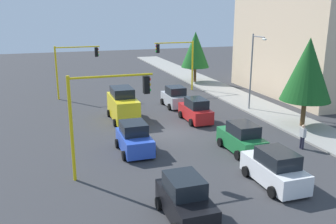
% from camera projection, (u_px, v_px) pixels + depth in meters
% --- Properties ---
extents(ground_plane, '(120.00, 120.00, 0.00)m').
position_uv_depth(ground_plane, '(169.00, 133.00, 28.14)').
color(ground_plane, '#353538').
extents(sidewalk_kerb, '(80.00, 4.00, 0.15)m').
position_uv_depth(sidewalk_kerb, '(255.00, 105.00, 35.89)').
color(sidewalk_kerb, gray).
rests_on(sidewalk_kerb, ground).
extents(lane_arrow_near, '(2.40, 1.10, 1.10)m').
position_uv_depth(lane_arrow_near, '(188.00, 217.00, 16.70)').
color(lane_arrow_near, silver).
rests_on(lane_arrow_near, ground).
extents(apartment_block, '(16.60, 9.30, 12.00)m').
position_uv_depth(apartment_block, '(307.00, 39.00, 39.88)').
color(apartment_block, beige).
rests_on(apartment_block, ground).
extents(traffic_signal_far_left, '(0.36, 4.59, 5.65)m').
position_uv_depth(traffic_signal_far_left, '(178.00, 56.00, 41.60)').
color(traffic_signal_far_left, yellow).
rests_on(traffic_signal_far_left, ground).
extents(traffic_signal_near_right, '(0.36, 4.59, 5.81)m').
position_uv_depth(traffic_signal_near_right, '(104.00, 105.00, 19.82)').
color(traffic_signal_near_right, yellow).
rests_on(traffic_signal_near_right, ground).
extents(traffic_signal_far_right, '(0.36, 4.59, 5.50)m').
position_uv_depth(traffic_signal_far_right, '(74.00, 61.00, 38.18)').
color(traffic_signal_far_right, yellow).
rests_on(traffic_signal_far_right, ground).
extents(street_lamp_curbside, '(2.15, 0.28, 7.00)m').
position_uv_depth(street_lamp_curbside, '(254.00, 64.00, 33.08)').
color(street_lamp_curbside, slate).
rests_on(street_lamp_curbside, ground).
extents(tree_roadside_far, '(3.54, 3.54, 6.44)m').
position_uv_depth(tree_roadside_far, '(195.00, 50.00, 46.36)').
color(tree_roadside_far, brown).
rests_on(tree_roadside_far, ground).
extents(tree_roadside_near, '(3.88, 3.88, 7.07)m').
position_uv_depth(tree_roadside_near, '(308.00, 70.00, 28.27)').
color(tree_roadside_near, brown).
rests_on(tree_roadside_near, ground).
extents(delivery_van_yellow, '(4.80, 2.22, 2.77)m').
position_uv_depth(delivery_van_yellow, '(123.00, 105.00, 31.12)').
color(delivery_van_yellow, yellow).
rests_on(delivery_van_yellow, ground).
extents(car_blue, '(3.71, 2.11, 1.98)m').
position_uv_depth(car_blue, '(134.00, 139.00, 24.22)').
color(car_blue, blue).
rests_on(car_blue, ground).
extents(car_green, '(3.95, 2.00, 1.98)m').
position_uv_depth(car_green, '(242.00, 139.00, 24.25)').
color(car_green, '#1E7238').
rests_on(car_green, ground).
extents(car_silver, '(3.61, 2.08, 1.98)m').
position_uv_depth(car_silver, '(175.00, 97.00, 35.60)').
color(car_silver, '#B2B5BA').
rests_on(car_silver, ground).
extents(car_black, '(3.73, 2.02, 1.98)m').
position_uv_depth(car_black, '(185.00, 200.00, 16.42)').
color(car_black, black).
rests_on(car_black, ground).
extents(car_red, '(3.96, 1.94, 1.98)m').
position_uv_depth(car_red, '(196.00, 111.00, 30.91)').
color(car_red, red).
rests_on(car_red, ground).
extents(car_white, '(4.16, 2.08, 1.98)m').
position_uv_depth(car_white, '(275.00, 169.00, 19.64)').
color(car_white, white).
rests_on(car_white, ground).
extents(pedestrian_crossing, '(0.40, 0.24, 1.70)m').
position_uv_depth(pedestrian_crossing, '(303.00, 136.00, 24.71)').
color(pedestrian_crossing, '#262638').
rests_on(pedestrian_crossing, ground).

